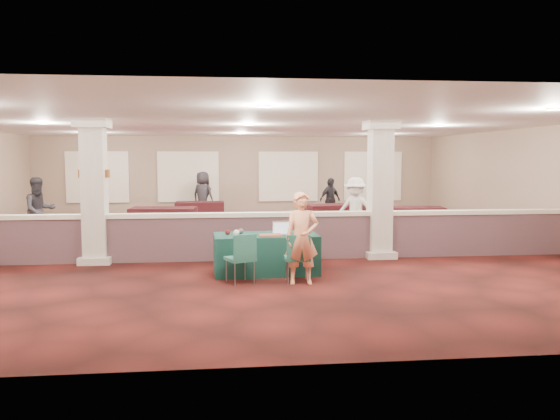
{
  "coord_description": "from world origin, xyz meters",
  "views": [
    {
      "loc": [
        -0.7,
        -13.94,
        2.35
      ],
      "look_at": [
        0.59,
        -2.0,
        1.2
      ],
      "focal_mm": 35.0,
      "sensor_mm": 36.0,
      "label": 1
    }
  ],
  "objects": [
    {
      "name": "ground",
      "position": [
        0.0,
        0.0,
        0.0
      ],
      "size": [
        16.0,
        16.0,
        0.0
      ],
      "primitive_type": "plane",
      "color": "#4D1613",
      "rests_on": "ground"
    },
    {
      "name": "wall_back",
      "position": [
        0.0,
        8.0,
        1.6
      ],
      "size": [
        16.0,
        0.04,
        3.2
      ],
      "primitive_type": "cube",
      "color": "gray",
      "rests_on": "ground"
    },
    {
      "name": "wall_front",
      "position": [
        0.0,
        -8.0,
        1.6
      ],
      "size": [
        16.0,
        0.04,
        3.2
      ],
      "primitive_type": "cube",
      "color": "gray",
      "rests_on": "ground"
    },
    {
      "name": "wall_right",
      "position": [
        8.0,
        0.0,
        1.6
      ],
      "size": [
        0.04,
        16.0,
        3.2
      ],
      "primitive_type": "cube",
      "color": "gray",
      "rests_on": "ground"
    },
    {
      "name": "ceiling",
      "position": [
        0.0,
        0.0,
        3.2
      ],
      "size": [
        16.0,
        16.0,
        0.02
      ],
      "primitive_type": "cube",
      "color": "silver",
      "rests_on": "wall_back"
    },
    {
      "name": "partition_wall",
      "position": [
        0.0,
        -1.5,
        0.57
      ],
      "size": [
        15.6,
        0.28,
        1.1
      ],
      "color": "brown",
      "rests_on": "ground"
    },
    {
      "name": "column_left",
      "position": [
        -3.5,
        -1.5,
        1.64
      ],
      "size": [
        0.72,
        0.72,
        3.2
      ],
      "color": "beige",
      "rests_on": "ground"
    },
    {
      "name": "column_right",
      "position": [
        3.0,
        -1.5,
        1.64
      ],
      "size": [
        0.72,
        0.72,
        3.2
      ],
      "color": "beige",
      "rests_on": "ground"
    },
    {
      "name": "sconce_left",
      "position": [
        -3.78,
        -1.5,
        2.0
      ],
      "size": [
        0.12,
        0.12,
        0.18
      ],
      "color": "brown",
      "rests_on": "column_left"
    },
    {
      "name": "sconce_right",
      "position": [
        -3.22,
        -1.5,
        2.0
      ],
      "size": [
        0.12,
        0.12,
        0.18
      ],
      "color": "brown",
      "rests_on": "column_left"
    },
    {
      "name": "near_table",
      "position": [
        0.19,
        -3.0,
        0.4
      ],
      "size": [
        2.13,
        1.14,
        0.8
      ],
      "primitive_type": "cube",
      "rotation": [
        0.0,
        0.0,
        0.05
      ],
      "color": "#0D3225",
      "rests_on": "ground"
    },
    {
      "name": "conf_chair_main",
      "position": [
        0.71,
        -3.94,
        0.55
      ],
      "size": [
        0.47,
        0.48,
        0.92
      ],
      "rotation": [
        0.0,
        0.0,
        -0.02
      ],
      "color": "#1F5B4F",
      "rests_on": "ground"
    },
    {
      "name": "conf_chair_side",
      "position": [
        -0.33,
        -3.94,
        0.56
      ],
      "size": [
        0.62,
        0.62,
        0.95
      ],
      "rotation": [
        0.0,
        0.0,
        0.4
      ],
      "color": "#1F5B4F",
      "rests_on": "ground"
    },
    {
      "name": "woman",
      "position": [
        0.78,
        -4.01,
        0.86
      ],
      "size": [
        0.63,
        0.43,
        1.72
      ],
      "primitive_type": "imported",
      "rotation": [
        0.0,
        0.0,
        -0.03
      ],
      "color": "#FF9F6E",
      "rests_on": "ground"
    },
    {
      "name": "far_table_front_left",
      "position": [
        -2.5,
        0.94,
        0.33
      ],
      "size": [
        1.7,
        0.98,
        0.66
      ],
      "primitive_type": "cube",
      "rotation": [
        0.0,
        0.0,
        -0.1
      ],
      "color": "black",
      "rests_on": "ground"
    },
    {
      "name": "far_table_front_center",
      "position": [
        2.0,
        0.4,
        0.39
      ],
      "size": [
        2.01,
        1.19,
        0.77
      ],
      "primitive_type": "cube",
      "rotation": [
        0.0,
        0.0,
        0.13
      ],
      "color": "black",
      "rests_on": "ground"
    },
    {
      "name": "far_table_front_right",
      "position": [
        5.29,
        2.7,
        0.4
      ],
      "size": [
        2.1,
        1.27,
        0.8
      ],
      "primitive_type": "cube",
      "rotation": [
        0.0,
        0.0,
        -0.15
      ],
      "color": "black",
      "rests_on": "ground"
    },
    {
      "name": "far_table_back_left",
      "position": [
        -2.5,
        3.2,
        0.4
      ],
      "size": [
        2.08,
        1.18,
        0.81
      ],
      "primitive_type": "cube",
      "rotation": [
        0.0,
        0.0,
        -0.09
      ],
      "color": "black",
      "rests_on": "ground"
    },
    {
      "name": "far_table_back_center",
      "position": [
        -1.5,
        6.37,
        0.36
      ],
      "size": [
        1.78,
        0.9,
        0.72
      ],
      "primitive_type": "cube",
      "rotation": [
        0.0,
        0.0,
        0.0
      ],
      "color": "black",
      "rests_on": "ground"
    },
    {
      "name": "far_table_back_right",
      "position": [
        3.06,
        4.07,
        0.39
      ],
      "size": [
        2.11,
        1.4,
        0.79
      ],
      "primitive_type": "cube",
      "rotation": [
        0.0,
        0.0,
        0.24
      ],
      "color": "black",
      "rests_on": "ground"
    },
    {
      "name": "attendee_a",
      "position": [
        -5.72,
        1.68,
        0.91
      ],
      "size": [
        0.99,
        0.91,
        1.81
      ],
      "primitive_type": "imported",
      "rotation": [
        0.0,
        0.0,
        0.64
      ],
      "color": "black",
      "rests_on": "ground"
    },
    {
      "name": "attendee_b",
      "position": [
        3.0,
        0.84,
        0.9
      ],
      "size": [
        1.27,
        1.03,
        1.81
      ],
      "primitive_type": "imported",
      "rotation": [
        0.0,
        0.0,
        -0.52
      ],
      "color": "silver",
      "rests_on": "ground"
    },
    {
      "name": "attendee_c",
      "position": [
        3.27,
        5.71,
        0.81
      ],
      "size": [
        1.05,
        0.88,
        1.62
      ],
      "primitive_type": "imported",
      "rotation": [
        0.0,
        0.0,
        0.54
      ],
      "color": "black",
      "rests_on": "ground"
    },
    {
      "name": "attendee_d",
      "position": [
        -1.4,
        7.0,
        0.92
      ],
      "size": [
        1.02,
        0.91,
        1.83
      ],
      "primitive_type": "imported",
      "rotation": [
        0.0,
        0.0,
        2.55
      ],
      "color": "black",
      "rests_on": "ground"
    },
    {
      "name": "laptop_base",
      "position": [
        0.52,
        -3.04,
        0.81
      ],
      "size": [
        0.37,
        0.27,
        0.02
      ],
      "primitive_type": "cube",
      "rotation": [
        0.0,
        0.0,
        0.05
      ],
      "color": "silver",
      "rests_on": "near_table"
    },
    {
      "name": "laptop_screen",
      "position": [
        0.51,
        -2.91,
        0.94
      ],
      "size": [
        0.36,
        0.03,
        0.24
      ],
      "primitive_type": "cube",
      "rotation": [
        0.0,
        0.0,
        0.05
      ],
      "color": "silver",
      "rests_on": "near_table"
    },
    {
      "name": "screen_glow",
      "position": [
        0.51,
        -2.92,
        0.92
      ],
      "size": [
        0.33,
        0.02,
        0.21
      ],
      "primitive_type": "cube",
      "rotation": [
        0.0,
        0.0,
        0.05
      ],
      "color": "silver",
      "rests_on": "near_table"
    },
    {
      "name": "knitting",
      "position": [
        0.25,
        -3.27,
        0.82
      ],
      "size": [
        0.45,
        0.35,
        0.03
      ],
      "primitive_type": "cube",
      "rotation": [
        0.0,
        0.0,
        0.05
      ],
      "color": "#C4471F",
      "rests_on": "near_table"
    },
    {
      "name": "yarn_cream",
      "position": [
        -0.41,
        -3.14,
        0.86
      ],
      "size": [
        0.12,
        0.12,
        0.12
      ],
      "primitive_type": "sphere",
      "color": "#F1DDC7",
      "rests_on": "near_table"
    },
    {
      "name": "yarn_red",
      "position": [
        -0.58,
        -2.98,
        0.86
      ],
      "size": [
        0.11,
        0.11,
        0.11
      ],
      "primitive_type": "sphere",
      "color": "#5C121F",
      "rests_on": "near_table"
    },
    {
      "name": "yarn_grey",
      "position": [
        -0.31,
        -2.89,
        0.86
      ],
      "size": [
        0.11,
        0.11,
        0.11
      ],
      "primitive_type": "sphere",
      "color": "#45454A",
      "rests_on": "near_table"
    },
    {
      "name": "scissors",
      "position": [
        0.91,
        -3.27,
        0.81
      ],
      "size": [
        0.13,
        0.04,
        0.01
      ],
      "primitive_type": "cube",
      "rotation": [
        0.0,
        0.0,
        0.05
      ],
      "color": "red",
      "rests_on": "near_table"
    }
  ]
}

